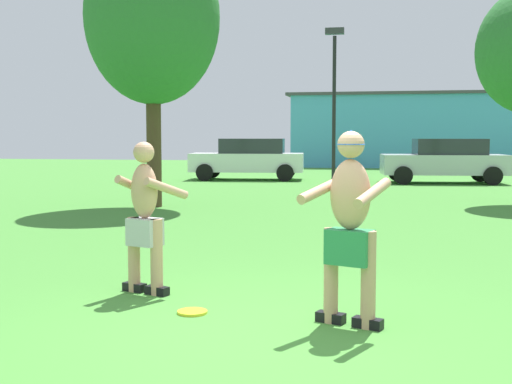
# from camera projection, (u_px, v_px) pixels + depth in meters

# --- Properties ---
(ground_plane) EXTENTS (80.00, 80.00, 0.00)m
(ground_plane) POSITION_uv_depth(u_px,v_px,m) (277.00, 338.00, 5.56)
(ground_plane) COLOR #428433
(player_with_cap) EXTENTS (0.80, 0.74, 1.72)m
(player_with_cap) POSITION_uv_depth(u_px,v_px,m) (350.00, 219.00, 5.86)
(player_with_cap) COLOR black
(player_with_cap) RESTS_ON ground_plane
(player_in_gray) EXTENTS (0.74, 0.68, 1.61)m
(player_in_gray) POSITION_uv_depth(u_px,v_px,m) (145.00, 215.00, 7.10)
(player_in_gray) COLOR black
(player_in_gray) RESTS_ON ground_plane
(frisbee) EXTENTS (0.29, 0.29, 0.03)m
(frisbee) POSITION_uv_depth(u_px,v_px,m) (192.00, 312.00, 6.34)
(frisbee) COLOR yellow
(frisbee) RESTS_ON ground_plane
(car_white_near_post) EXTENTS (4.46, 2.37, 1.58)m
(car_white_near_post) POSITION_uv_depth(u_px,v_px,m) (249.00, 158.00, 25.82)
(car_white_near_post) COLOR white
(car_white_near_post) RESTS_ON ground_plane
(car_silver_far_end) EXTENTS (4.46, 2.38, 1.58)m
(car_silver_far_end) POSITION_uv_depth(u_px,v_px,m) (445.00, 160.00, 23.91)
(car_silver_far_end) COLOR silver
(car_silver_far_end) RESTS_ON ground_plane
(lamp_post) EXTENTS (0.60, 0.24, 5.11)m
(lamp_post) POSITION_uv_depth(u_px,v_px,m) (334.00, 89.00, 21.58)
(lamp_post) COLOR black
(lamp_post) RESTS_ON ground_plane
(outbuilding_behind_lot) EXTENTS (14.22, 5.91, 3.99)m
(outbuilding_behind_lot) POSITION_uv_depth(u_px,v_px,m) (420.00, 130.00, 37.31)
(outbuilding_behind_lot) COLOR #4C9ED1
(outbuilding_behind_lot) RESTS_ON ground_plane
(tree_left_field) EXTENTS (3.14, 3.14, 6.46)m
(tree_left_field) POSITION_uv_depth(u_px,v_px,m) (152.00, 18.00, 15.59)
(tree_left_field) COLOR #4C3823
(tree_left_field) RESTS_ON ground_plane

